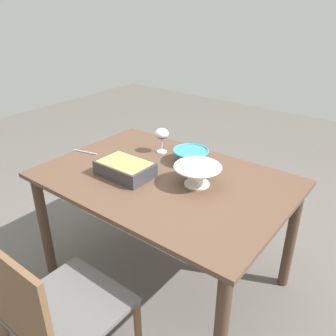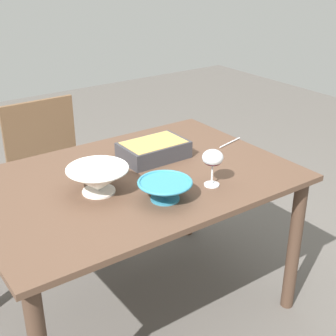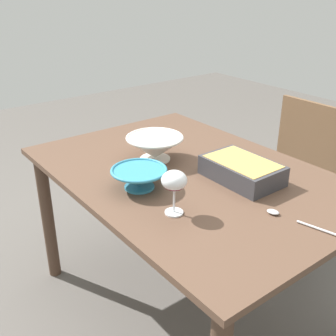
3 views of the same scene
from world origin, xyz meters
TOP-DOWN VIEW (x-y plane):
  - ground_plane at (0.00, 0.00)m, footprint 8.00×8.00m
  - dining_table at (0.00, 0.00)m, footprint 1.40×0.96m
  - chair at (0.06, -0.85)m, footprint 0.46×0.45m
  - wine_glass at (-0.23, 0.26)m, footprint 0.09×0.09m
  - casserole_dish at (-0.19, -0.12)m, footprint 0.31×0.20m
  - mixing_bowl at (0.01, 0.25)m, footprint 0.22×0.22m
  - small_bowl at (0.19, 0.04)m, footprint 0.26×0.26m
  - serving_spoon at (-0.51, -0.02)m, footprint 0.28×0.09m

SIDE VIEW (x-z plane):
  - ground_plane at x=0.00m, z-range 0.00..0.00m
  - chair at x=0.06m, z-range 0.05..0.91m
  - dining_table at x=0.00m, z-range 0.27..1.01m
  - serving_spoon at x=-0.51m, z-range 0.74..0.76m
  - casserole_dish at x=-0.19m, z-range 0.75..0.83m
  - mixing_bowl at x=0.01m, z-range 0.75..0.83m
  - small_bowl at x=0.19m, z-range 0.75..0.86m
  - wine_glass at x=-0.23m, z-range 0.78..0.94m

